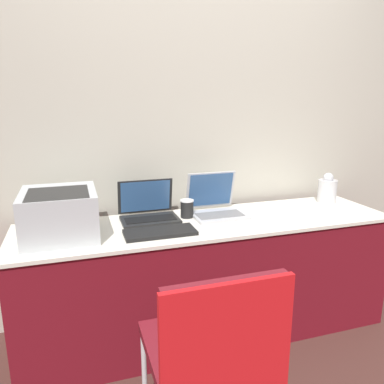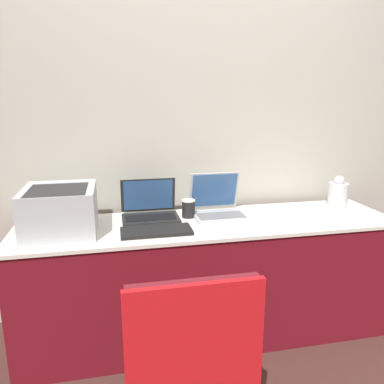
{
  "view_description": "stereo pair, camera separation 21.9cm",
  "coord_description": "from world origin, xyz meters",
  "px_view_note": "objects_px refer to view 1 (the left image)",
  "views": [
    {
      "loc": [
        -0.75,
        -1.71,
        1.44
      ],
      "look_at": [
        -0.1,
        0.31,
        0.92
      ],
      "focal_mm": 35.0,
      "sensor_mm": 36.0,
      "label": 1
    },
    {
      "loc": [
        -0.54,
        -1.77,
        1.44
      ],
      "look_at": [
        -0.1,
        0.31,
        0.92
      ],
      "focal_mm": 35.0,
      "sensor_mm": 36.0,
      "label": 2
    }
  ],
  "objects_px": {
    "printer": "(60,212)",
    "metal_pitcher": "(327,190)",
    "coffee_cup": "(187,209)",
    "laptop_left": "(148,211)",
    "chair": "(214,346)",
    "external_keyboard": "(160,232)",
    "laptop_right": "(216,206)"
  },
  "relations": [
    {
      "from": "printer",
      "to": "coffee_cup",
      "type": "relative_size",
      "value": 3.71
    },
    {
      "from": "laptop_right",
      "to": "external_keyboard",
      "type": "xyz_separation_m",
      "value": [
        -0.42,
        -0.24,
        -0.05
      ]
    },
    {
      "from": "external_keyboard",
      "to": "chair",
      "type": "xyz_separation_m",
      "value": [
        0.03,
        -0.75,
        -0.19
      ]
    },
    {
      "from": "printer",
      "to": "metal_pitcher",
      "type": "relative_size",
      "value": 1.93
    },
    {
      "from": "laptop_left",
      "to": "coffee_cup",
      "type": "height_order",
      "value": "laptop_left"
    },
    {
      "from": "laptop_right",
      "to": "coffee_cup",
      "type": "relative_size",
      "value": 2.93
    },
    {
      "from": "laptop_right",
      "to": "chair",
      "type": "distance_m",
      "value": 1.09
    },
    {
      "from": "coffee_cup",
      "to": "external_keyboard",
      "type": "bearing_deg",
      "value": -133.24
    },
    {
      "from": "printer",
      "to": "chair",
      "type": "bearing_deg",
      "value": -58.77
    },
    {
      "from": "coffee_cup",
      "to": "metal_pitcher",
      "type": "bearing_deg",
      "value": 1.52
    },
    {
      "from": "printer",
      "to": "external_keyboard",
      "type": "height_order",
      "value": "printer"
    },
    {
      "from": "laptop_left",
      "to": "coffee_cup",
      "type": "bearing_deg",
      "value": -8.51
    },
    {
      "from": "laptop_left",
      "to": "coffee_cup",
      "type": "xyz_separation_m",
      "value": [
        0.23,
        -0.04,
        0.0
      ]
    },
    {
      "from": "laptop_right",
      "to": "external_keyboard",
      "type": "relative_size",
      "value": 0.84
    },
    {
      "from": "laptop_right",
      "to": "coffee_cup",
      "type": "height_order",
      "value": "laptop_right"
    },
    {
      "from": "chair",
      "to": "laptop_right",
      "type": "bearing_deg",
      "value": 68.4
    },
    {
      "from": "coffee_cup",
      "to": "laptop_left",
      "type": "bearing_deg",
      "value": 171.49
    },
    {
      "from": "printer",
      "to": "laptop_left",
      "type": "bearing_deg",
      "value": 16.47
    },
    {
      "from": "laptop_left",
      "to": "chair",
      "type": "relative_size",
      "value": 0.39
    },
    {
      "from": "laptop_left",
      "to": "chair",
      "type": "height_order",
      "value": "laptop_left"
    },
    {
      "from": "laptop_right",
      "to": "chair",
      "type": "bearing_deg",
      "value": -111.6
    },
    {
      "from": "printer",
      "to": "metal_pitcher",
      "type": "height_order",
      "value": "printer"
    },
    {
      "from": "chair",
      "to": "printer",
      "type": "bearing_deg",
      "value": 121.23
    },
    {
      "from": "chair",
      "to": "metal_pitcher",
      "type": "bearing_deg",
      "value": 39.3
    },
    {
      "from": "laptop_left",
      "to": "external_keyboard",
      "type": "bearing_deg",
      "value": -88.52
    },
    {
      "from": "laptop_left",
      "to": "chair",
      "type": "distance_m",
      "value": 1.05
    },
    {
      "from": "laptop_right",
      "to": "external_keyboard",
      "type": "distance_m",
      "value": 0.48
    },
    {
      "from": "laptop_left",
      "to": "coffee_cup",
      "type": "distance_m",
      "value": 0.24
    },
    {
      "from": "coffee_cup",
      "to": "metal_pitcher",
      "type": "height_order",
      "value": "metal_pitcher"
    },
    {
      "from": "external_keyboard",
      "to": "metal_pitcher",
      "type": "height_order",
      "value": "metal_pitcher"
    },
    {
      "from": "coffee_cup",
      "to": "chair",
      "type": "bearing_deg",
      "value": -101.53
    },
    {
      "from": "laptop_left",
      "to": "external_keyboard",
      "type": "xyz_separation_m",
      "value": [
        0.01,
        -0.28,
        -0.04
      ]
    }
  ]
}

